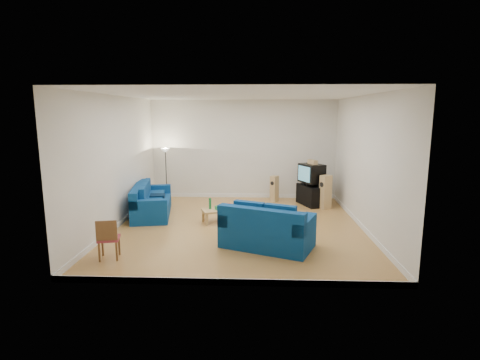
{
  "coord_description": "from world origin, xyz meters",
  "views": [
    {
      "loc": [
        0.38,
        -8.95,
        2.79
      ],
      "look_at": [
        0.0,
        0.4,
        1.1
      ],
      "focal_mm": 28.0,
      "sensor_mm": 36.0,
      "label": 1
    }
  ],
  "objects_px": {
    "sofa_loveseat": "(266,232)",
    "tv_stand": "(312,195)",
    "coffee_table": "(221,211)",
    "television": "(311,173)",
    "sofa_three_seat": "(150,204)"
  },
  "relations": [
    {
      "from": "sofa_three_seat",
      "to": "sofa_loveseat",
      "type": "xyz_separation_m",
      "value": [
        3.13,
        -2.42,
        0.04
      ]
    },
    {
      "from": "sofa_loveseat",
      "to": "television",
      "type": "relative_size",
      "value": 2.35
    },
    {
      "from": "sofa_loveseat",
      "to": "tv_stand",
      "type": "xyz_separation_m",
      "value": [
        1.49,
        3.76,
        -0.04
      ]
    },
    {
      "from": "sofa_loveseat",
      "to": "coffee_table",
      "type": "bearing_deg",
      "value": 143.99
    },
    {
      "from": "coffee_table",
      "to": "television",
      "type": "bearing_deg",
      "value": 36.41
    },
    {
      "from": "sofa_three_seat",
      "to": "sofa_loveseat",
      "type": "bearing_deg",
      "value": 42.06
    },
    {
      "from": "sofa_three_seat",
      "to": "sofa_loveseat",
      "type": "relative_size",
      "value": 1.1
    },
    {
      "from": "coffee_table",
      "to": "sofa_three_seat",
      "type": "bearing_deg",
      "value": 163.51
    },
    {
      "from": "sofa_loveseat",
      "to": "coffee_table",
      "type": "relative_size",
      "value": 1.98
    },
    {
      "from": "coffee_table",
      "to": "television",
      "type": "relative_size",
      "value": 1.18
    },
    {
      "from": "sofa_three_seat",
      "to": "television",
      "type": "bearing_deg",
      "value": 95.64
    },
    {
      "from": "tv_stand",
      "to": "television",
      "type": "relative_size",
      "value": 1.13
    },
    {
      "from": "tv_stand",
      "to": "television",
      "type": "bearing_deg",
      "value": -64.64
    },
    {
      "from": "sofa_three_seat",
      "to": "tv_stand",
      "type": "height_order",
      "value": "sofa_three_seat"
    },
    {
      "from": "coffee_table",
      "to": "television",
      "type": "xyz_separation_m",
      "value": [
        2.58,
        1.9,
        0.7
      ]
    }
  ]
}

